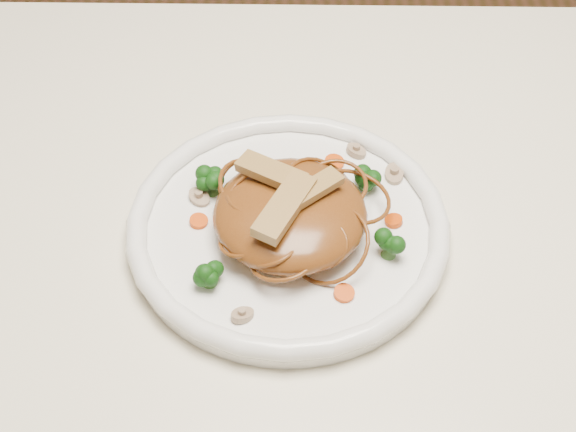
{
  "coord_description": "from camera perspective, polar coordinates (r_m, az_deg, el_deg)",
  "views": [
    {
      "loc": [
        -0.08,
        -0.53,
        1.35
      ],
      "look_at": [
        -0.09,
        0.0,
        0.78
      ],
      "focal_mm": 51.96,
      "sensor_mm": 36.0,
      "label": 1
    }
  ],
  "objects": [
    {
      "name": "chicken_b",
      "position": [
        0.76,
        -1.13,
        3.01
      ],
      "size": [
        0.07,
        0.06,
        0.01
      ],
      "primitive_type": "cube",
      "rotation": [
        0.0,
        0.0,
        2.56
      ],
      "color": "tan",
      "rests_on": "noodle_mound"
    },
    {
      "name": "carrot_3",
      "position": [
        0.84,
        -2.75,
        3.65
      ],
      "size": [
        0.02,
        0.02,
        0.0
      ],
      "primitive_type": "cylinder",
      "rotation": [
        0.0,
        0.0,
        0.19
      ],
      "color": "#F04F08",
      "rests_on": "plate"
    },
    {
      "name": "mushroom_2",
      "position": [
        0.81,
        -6.09,
        1.26
      ],
      "size": [
        0.03,
        0.03,
        0.01
      ],
      "primitive_type": "cylinder",
      "rotation": [
        0.0,
        0.0,
        -0.79
      ],
      "color": "tan",
      "rests_on": "plate"
    },
    {
      "name": "table",
      "position": [
        0.88,
        5.7,
        -5.87
      ],
      "size": [
        1.2,
        0.8,
        0.75
      ],
      "color": "beige",
      "rests_on": "ground"
    },
    {
      "name": "broccoli_2",
      "position": [
        0.74,
        -5.44,
        -3.94
      ],
      "size": [
        0.03,
        0.03,
        0.03
      ],
      "primitive_type": null,
      "rotation": [
        0.0,
        0.0,
        -0.21
      ],
      "color": "#13460E",
      "rests_on": "plate"
    },
    {
      "name": "broccoli_3",
      "position": [
        0.76,
        6.98,
        -1.82
      ],
      "size": [
        0.04,
        0.04,
        0.03
      ],
      "primitive_type": null,
      "rotation": [
        0.0,
        0.0,
        0.34
      ],
      "color": "#13460E",
      "rests_on": "plate"
    },
    {
      "name": "plate",
      "position": [
        0.79,
        0.0,
        -1.08
      ],
      "size": [
        0.4,
        0.4,
        0.02
      ],
      "primitive_type": "cylinder",
      "rotation": [
        0.0,
        0.0,
        -0.43
      ],
      "color": "white",
      "rests_on": "table"
    },
    {
      "name": "carrot_2",
      "position": [
        0.79,
        7.24,
        -0.32
      ],
      "size": [
        0.02,
        0.02,
        0.0
      ],
      "primitive_type": "cylinder",
      "rotation": [
        0.0,
        0.0,
        0.19
      ],
      "color": "#F04F08",
      "rests_on": "plate"
    },
    {
      "name": "chicken_a",
      "position": [
        0.74,
        1.74,
        1.86
      ],
      "size": [
        0.06,
        0.05,
        0.01
      ],
      "primitive_type": "cube",
      "rotation": [
        0.0,
        0.0,
        0.73
      ],
      "color": "tan",
      "rests_on": "noodle_mound"
    },
    {
      "name": "noodle_mound",
      "position": [
        0.76,
        0.14,
        0.14
      ],
      "size": [
        0.15,
        0.15,
        0.05
      ],
      "primitive_type": "ellipsoid",
      "rotation": [
        0.0,
        0.0,
        0.05
      ],
      "color": "brown",
      "rests_on": "plate"
    },
    {
      "name": "broccoli_1",
      "position": [
        0.81,
        -5.28,
        2.39
      ],
      "size": [
        0.03,
        0.03,
        0.03
      ],
      "primitive_type": null,
      "rotation": [
        0.0,
        0.0,
        0.16
      ],
      "color": "#13460E",
      "rests_on": "plate"
    },
    {
      "name": "mushroom_1",
      "position": [
        0.84,
        7.27,
        2.85
      ],
      "size": [
        0.03,
        0.03,
        0.01
      ],
      "primitive_type": "cylinder",
      "rotation": [
        0.0,
        0.0,
        1.54
      ],
      "color": "tan",
      "rests_on": "plate"
    },
    {
      "name": "carrot_1",
      "position": [
        0.79,
        -6.13,
        -0.36
      ],
      "size": [
        0.02,
        0.02,
        0.0
      ],
      "primitive_type": "cylinder",
      "rotation": [
        0.0,
        0.0,
        0.1
      ],
      "color": "#F04F08",
      "rests_on": "plate"
    },
    {
      "name": "broccoli_0",
      "position": [
        0.82,
        5.42,
        2.68
      ],
      "size": [
        0.03,
        0.03,
        0.03
      ],
      "primitive_type": null,
      "rotation": [
        0.0,
        0.0,
        -0.26
      ],
      "color": "#13460E",
      "rests_on": "plate"
    },
    {
      "name": "mushroom_0",
      "position": [
        0.72,
        -3.15,
        -6.78
      ],
      "size": [
        0.03,
        0.03,
        0.01
      ],
      "primitive_type": "cylinder",
      "rotation": [
        0.0,
        0.0,
        0.54
      ],
      "color": "tan",
      "rests_on": "plate"
    },
    {
      "name": "carrot_4",
      "position": [
        0.73,
        3.86,
        -5.3
      ],
      "size": [
        0.02,
        0.02,
        0.0
      ],
      "primitive_type": "cylinder",
      "rotation": [
        0.0,
        0.0,
        -0.08
      ],
      "color": "#F04F08",
      "rests_on": "plate"
    },
    {
      "name": "carrot_0",
      "position": [
        0.84,
        3.18,
        3.68
      ],
      "size": [
        0.03,
        0.03,
        0.0
      ],
      "primitive_type": "cylinder",
      "rotation": [
        0.0,
        0.0,
        -0.3
      ],
      "color": "#F04F08",
      "rests_on": "plate"
    },
    {
      "name": "mushroom_3",
      "position": [
        0.86,
        4.69,
        4.45
      ],
      "size": [
        0.03,
        0.03,
        0.01
      ],
      "primitive_type": "cylinder",
      "rotation": [
        0.0,
        0.0,
        2.36
      ],
      "color": "tan",
      "rests_on": "plate"
    },
    {
      "name": "chicken_c",
      "position": [
        0.73,
        -0.24,
        0.65
      ],
      "size": [
        0.06,
        0.08,
        0.01
      ],
      "primitive_type": "cube",
      "rotation": [
        0.0,
        0.0,
        4.24
      ],
      "color": "tan",
      "rests_on": "noodle_mound"
    }
  ]
}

